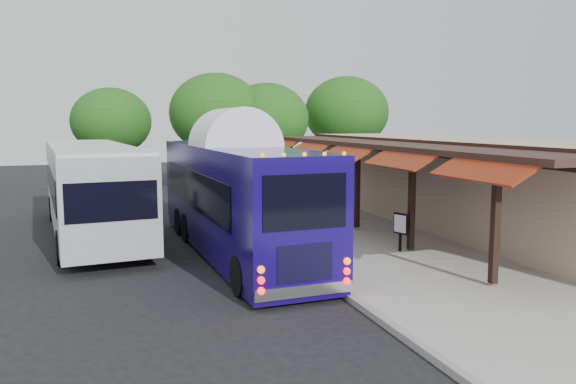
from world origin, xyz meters
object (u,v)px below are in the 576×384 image
object	(u,v)px
coach_bus	(235,192)
sign_board	(400,226)
ped_d	(280,183)
ped_b	(330,212)
ped_c	(311,195)
city_bus	(91,185)
ped_a	(328,207)

from	to	relation	value
coach_bus	sign_board	xyz separation A→B (m)	(4.95, -1.99, -1.04)
ped_d	ped_b	bearing A→B (deg)	76.53
ped_c	ped_d	bearing A→B (deg)	-112.57
coach_bus	ped_b	world-z (taller)	coach_bus
ped_b	ped_c	distance (m)	4.85
sign_board	coach_bus	bearing A→B (deg)	137.12
city_bus	sign_board	distance (m)	11.62
ped_b	sign_board	xyz separation A→B (m)	(1.14, -3.08, -0.04)
ped_b	ped_c	size ratio (longest dim) A/B	1.04
ped_c	ped_d	xyz separation A→B (m)	(-0.00, 4.65, 0.07)
ped_a	ped_b	bearing A→B (deg)	-99.28
ped_a	sign_board	distance (m)	3.58
city_bus	ped_c	bearing A→B (deg)	0.82
ped_a	ped_c	xyz separation A→B (m)	(1.00, 4.42, -0.14)
coach_bus	ped_a	size ratio (longest dim) A/B	6.07
sign_board	ped_a	bearing A→B (deg)	86.85
ped_a	sign_board	size ratio (longest dim) A/B	1.59
ped_b	city_bus	bearing A→B (deg)	-1.83
ped_a	ped_b	size ratio (longest dim) A/B	1.12
ped_b	sign_board	size ratio (longest dim) A/B	1.42
ped_b	sign_board	bearing A→B (deg)	132.20
ped_b	ped_d	size ratio (longest dim) A/B	0.96
ped_a	sign_board	xyz separation A→B (m)	(1.09, -3.40, -0.14)
ped_d	sign_board	xyz separation A→B (m)	(0.10, -12.47, -0.07)
city_bus	ped_d	size ratio (longest dim) A/B	7.14
ped_d	ped_c	bearing A→B (deg)	82.89
ped_b	ped_d	xyz separation A→B (m)	(1.04, 9.38, 0.03)
ped_d	coach_bus	bearing A→B (deg)	58.05
coach_bus	ped_d	bearing A→B (deg)	62.50
ped_c	ped_d	distance (m)	4.65
sign_board	ped_b	bearing A→B (deg)	89.33
sign_board	ped_c	bearing A→B (deg)	69.74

